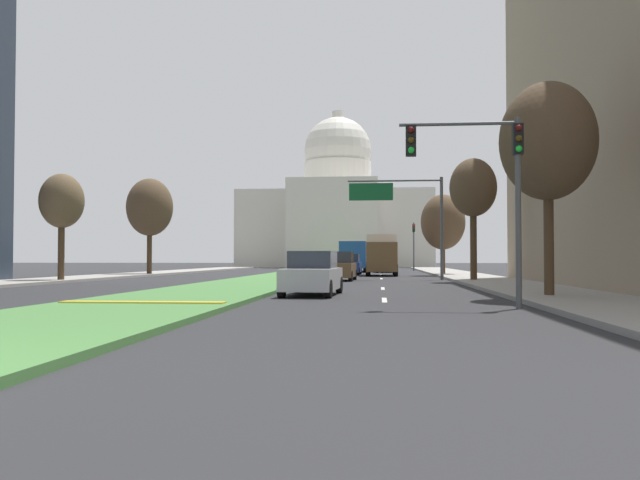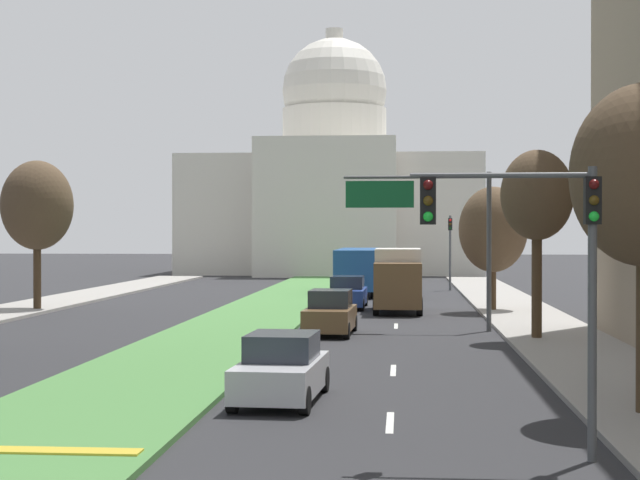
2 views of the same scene
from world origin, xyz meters
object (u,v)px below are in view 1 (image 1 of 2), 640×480
overhead_guide_sign (405,206)px  sedan_distant (349,265)px  traffic_light_far_right (414,240)px  street_tree_right_near (548,142)px  street_tree_left_mid (62,202)px  street_tree_right_far (443,222)px  street_tree_left_far (150,208)px  city_bus (354,254)px  box_truck_delivery (382,254)px  capitol_building (337,216)px  sedan_midblock (339,267)px  sedan_lead_stopped (312,275)px  sedan_far_horizon (384,264)px  traffic_light_near_right (486,169)px  street_tree_right_mid (473,189)px

overhead_guide_sign → sedan_distant: size_ratio=1.38×
traffic_light_far_right → overhead_guide_sign: overhead_guide_sign is taller
street_tree_right_near → sedan_distant: (-8.10, 31.09, -4.44)m
street_tree_left_mid → street_tree_right_far: street_tree_right_far is taller
traffic_light_far_right → street_tree_left_far: street_tree_left_far is taller
street_tree_right_far → sedan_distant: 8.47m
traffic_light_far_right → city_bus: size_ratio=0.47×
box_truck_delivery → capitol_building: bearing=97.5°
sedan_midblock → box_truck_delivery: 11.89m
sedan_lead_stopped → sedan_distant: 29.49m
sedan_lead_stopped → sedan_far_horizon: bearing=85.6°
traffic_light_near_right → street_tree_right_far: bearing=86.4°
sedan_midblock → sedan_far_horizon: size_ratio=0.95×
sedan_lead_stopped → sedan_midblock: size_ratio=1.01×
street_tree_right_far → sedan_lead_stopped: 28.53m
street_tree_right_mid → sedan_far_horizon: bearing=101.1°
sedan_distant → sedan_far_horizon: size_ratio=1.07×
street_tree_left_far → sedan_distant: size_ratio=1.63×
street_tree_right_mid → traffic_light_near_right: bearing=-97.2°
overhead_guide_sign → street_tree_right_near: bearing=-78.4°
sedan_far_horizon → street_tree_left_far: bearing=-146.4°
city_bus → sedan_lead_stopped: bearing=-90.0°
street_tree_right_near → street_tree_left_mid: bearing=150.8°
street_tree_left_mid → box_truck_delivery: street_tree_left_mid is taller
street_tree_right_mid → sedan_far_horizon: street_tree_right_mid is taller
traffic_light_far_right → sedan_distant: 18.24m
sedan_distant → box_truck_delivery: bearing=-38.9°
street_tree_left_mid → street_tree_right_mid: size_ratio=0.87×
capitol_building → city_bus: size_ratio=2.63×
street_tree_right_mid → sedan_distant: (-7.86, 15.60, -4.53)m
street_tree_right_near → street_tree_right_mid: 15.49m
street_tree_right_near → overhead_guide_sign: bearing=101.6°
street_tree_right_near → street_tree_right_mid: street_tree_right_near is taller
traffic_light_near_right → city_bus: size_ratio=0.47×
street_tree_right_mid → capitol_building: bearing=100.5°
traffic_light_near_right → sedan_lead_stopped: bearing=132.7°
capitol_building → city_bus: (4.02, -36.27, -6.20)m
sedan_far_horizon → street_tree_left_mid: bearing=-124.5°
street_tree_left_mid → sedan_midblock: bearing=14.9°
sedan_distant → capitol_building: bearing=94.7°
capitol_building → traffic_light_far_right: bearing=-72.0°
capitol_building → street_tree_left_far: (-11.67, -51.85, -2.59)m
city_bus → capitol_building: bearing=96.3°
traffic_light_near_right → street_tree_left_mid: 27.22m
street_tree_left_mid → sedan_distant: size_ratio=1.31×
street_tree_right_far → sedan_midblock: street_tree_right_far is taller
traffic_light_near_right → sedan_midblock: bearing=103.8°
traffic_light_far_right → street_tree_right_far: size_ratio=0.82×
overhead_guide_sign → street_tree_left_mid: 20.57m
street_tree_left_mid → sedan_lead_stopped: street_tree_left_mid is taller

